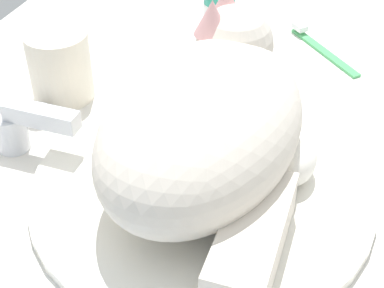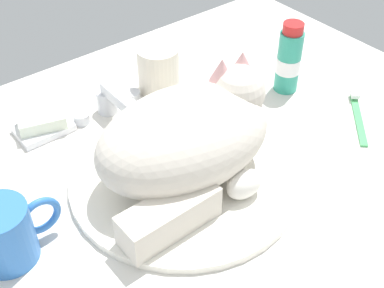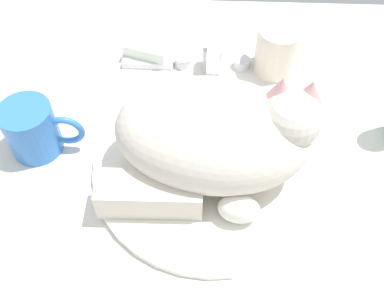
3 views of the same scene
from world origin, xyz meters
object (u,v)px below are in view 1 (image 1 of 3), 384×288
cat (208,125)px  toothbrush (320,47)px  toothpaste_bottle (219,5)px  faucet (20,130)px  rinse_cup (60,66)px

cat → toothbrush: 33.91cm
cat → toothpaste_bottle: cat is taller
faucet → toothpaste_bottle: toothpaste_bottle is taller
faucet → rinse_cup: rinse_cup is taller
cat → toothpaste_bottle: (28.89, 7.90, -1.90)cm
cat → rinse_cup: size_ratio=3.42×
cat → toothbrush: (32.51, -5.99, -7.58)cm
faucet → toothbrush: (33.12, -27.09, -2.21)cm
rinse_cup → toothpaste_bottle: toothpaste_bottle is taller
faucet → toothpaste_bottle: bearing=-24.1°
faucet → toothpaste_bottle: (29.50, -13.21, 3.47)cm
cat → toothpaste_bottle: 30.01cm
toothpaste_bottle → toothbrush: size_ratio=1.18×
toothpaste_bottle → toothbrush: (3.62, -13.88, -5.68)cm
faucet → toothbrush: size_ratio=1.18×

